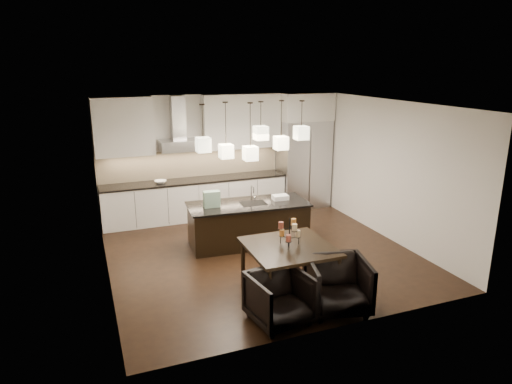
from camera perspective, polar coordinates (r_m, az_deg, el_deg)
name	(u,v)px	position (r m, az deg, el deg)	size (l,w,h in m)	color
floor	(260,253)	(8.77, 0.48, -7.65)	(5.50, 5.50, 0.02)	black
ceiling	(260,103)	(8.07, 0.52, 11.04)	(5.50, 5.50, 0.02)	white
wall_back	(217,154)	(10.85, -4.91, 4.73)	(5.50, 0.02, 2.80)	silver
wall_front	(340,232)	(5.95, 10.40, -4.98)	(5.50, 0.02, 2.80)	silver
wall_left	(101,197)	(7.76, -18.81, -0.62)	(0.02, 5.50, 2.80)	silver
wall_right	(386,169)	(9.64, 15.94, 2.75)	(0.02, 5.50, 2.80)	silver
refrigerator	(303,164)	(11.34, 5.94, 3.50)	(1.20, 0.72, 2.15)	#B7B7BA
fridge_panel	(305,107)	(11.12, 6.14, 10.56)	(1.26, 0.72, 0.65)	silver
lower_cabinets	(196,200)	(10.62, -7.51, -0.94)	(4.21, 0.62, 0.88)	silver
countertop	(195,180)	(10.50, -7.60, 1.46)	(4.21, 0.66, 0.04)	black
backsplash	(192,163)	(10.71, -8.05, 3.57)	(4.21, 0.02, 0.63)	beige
upper_cab_left	(123,127)	(10.16, -16.25, 7.82)	(1.25, 0.35, 1.25)	silver
upper_cab_right	(241,121)	(10.72, -1.85, 8.83)	(1.86, 0.35, 1.25)	silver
hood_canopy	(180,145)	(10.31, -9.46, 5.79)	(0.90, 0.52, 0.24)	#B7B7BA
hood_chimney	(178,118)	(10.33, -9.74, 9.16)	(0.30, 0.28, 0.96)	#B7B7BA
fruit_bowl	(160,182)	(10.29, -11.85, 1.26)	(0.26, 0.26, 0.06)	silver
island_body	(248,224)	(9.06, -0.98, -4.06)	(2.27, 0.91, 0.80)	black
island_top	(248,204)	(8.92, -0.99, -1.54)	(2.35, 0.98, 0.04)	black
faucet	(251,193)	(8.98, -0.60, -0.15)	(0.09, 0.22, 0.35)	silver
tote_bag	(212,199)	(8.70, -5.56, -0.89)	(0.31, 0.16, 0.31)	#1C6446
food_container	(280,197)	(9.17, 3.05, -0.66)	(0.31, 0.22, 0.09)	silver
dining_table	(289,269)	(7.25, 4.10, -9.53)	(1.28, 1.28, 0.77)	black
candelabra	(289,232)	(7.01, 4.20, -5.02)	(0.37, 0.37, 0.45)	black
candle_a	(298,233)	(7.09, 5.25, -5.19)	(0.08, 0.08, 0.10)	#D7BC8B
candle_b	(282,233)	(7.10, 3.24, -5.09)	(0.08, 0.08, 0.10)	#CA7C31
candle_c	(288,238)	(6.89, 4.08, -5.77)	(0.08, 0.08, 0.10)	brown
candle_d	(294,222)	(7.09, 4.73, -3.73)	(0.08, 0.08, 0.10)	#CA7C31
candle_e	(281,225)	(6.93, 3.14, -4.17)	(0.08, 0.08, 0.10)	brown
candle_f	(295,227)	(6.86, 4.84, -4.42)	(0.08, 0.08, 0.10)	#D7BC8B
armchair_left	(280,298)	(6.46, 2.97, -13.13)	(0.77, 0.80, 0.72)	black
armchair_right	(338,285)	(6.83, 10.22, -11.37)	(0.84, 0.87, 0.79)	black
pendant_a	(203,145)	(8.19, -6.61, 5.89)	(0.24, 0.24, 0.26)	beige
pendant_b	(226,151)	(8.64, -3.75, 5.10)	(0.24, 0.24, 0.26)	beige
pendant_c	(261,133)	(8.69, 0.60, 7.39)	(0.24, 0.24, 0.26)	beige
pendant_d	(281,143)	(8.98, 3.14, 6.14)	(0.24, 0.24, 0.26)	beige
pendant_e	(301,133)	(8.94, 5.67, 7.37)	(0.24, 0.24, 0.26)	beige
pendant_f	(250,153)	(8.49, -0.71, 4.86)	(0.24, 0.24, 0.26)	beige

